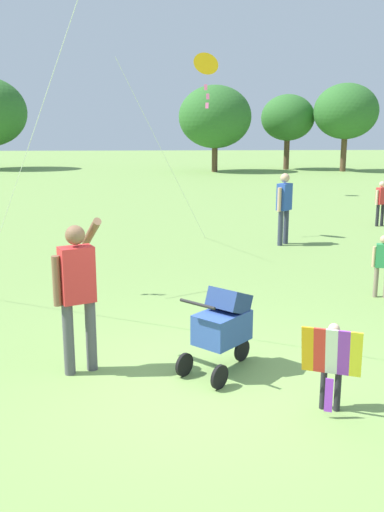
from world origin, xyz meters
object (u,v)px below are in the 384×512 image
object	(u,v)px
child_with_butterfly_kite	(332,358)
person_sitting_far	(383,261)
person_red_shirt	(381,200)
person_kid_running	(284,203)
person_adult_flyer	(77,285)
kite_orange_delta	(205,66)
stroller	(223,323)

from	to	relation	value
child_with_butterfly_kite	person_sitting_far	distance (m)	4.37
person_red_shirt	person_sitting_far	world-z (taller)	person_red_shirt
person_red_shirt	person_kid_running	bearing A→B (deg)	-143.70
child_with_butterfly_kite	person_sitting_far	world-z (taller)	person_sitting_far
person_adult_flyer	kite_orange_delta	bearing A→B (deg)	75.68
stroller	person_sitting_far	size ratio (longest dim) A/B	0.95
kite_orange_delta	person_kid_running	world-z (taller)	kite_orange_delta
stroller	person_kid_running	world-z (taller)	person_kid_running
kite_orange_delta	person_red_shirt	world-z (taller)	kite_orange_delta
person_adult_flyer	stroller	size ratio (longest dim) A/B	1.80
stroller	person_red_shirt	bearing A→B (deg)	60.04
person_kid_running	child_with_butterfly_kite	bearing A→B (deg)	-98.57
person_sitting_far	person_kid_running	size ratio (longest dim) A/B	0.62
child_with_butterfly_kite	person_kid_running	xyz separation A→B (m)	(1.25, 8.31, 0.44)
person_red_shirt	kite_orange_delta	bearing A→B (deg)	-163.75
person_adult_flyer	person_kid_running	bearing A→B (deg)	61.25
person_red_shirt	person_kid_running	distance (m)	4.18
stroller	person_red_shirt	distance (m)	11.24
person_adult_flyer	stroller	world-z (taller)	person_adult_flyer
person_adult_flyer	kite_orange_delta	xyz separation A→B (m)	(2.08, 8.14, 3.22)
child_with_butterfly_kite	person_kid_running	size ratio (longest dim) A/B	0.56
stroller	person_sitting_far	xyz separation A→B (m)	(3.01, 2.83, 0.03)
person_sitting_far	person_kid_running	distance (m)	4.52
person_red_shirt	person_kid_running	world-z (taller)	person_kid_running
child_with_butterfly_kite	person_sitting_far	size ratio (longest dim) A/B	0.90
person_sitting_far	stroller	bearing A→B (deg)	-136.75
person_kid_running	kite_orange_delta	bearing A→B (deg)	153.16
person_adult_flyer	person_red_shirt	bearing A→B (deg)	52.89
stroller	kite_orange_delta	size ratio (longest dim) A/B	0.22
kite_orange_delta	person_sitting_far	xyz separation A→B (m)	(2.63, -5.38, -3.65)
kite_orange_delta	person_sitting_far	world-z (taller)	kite_orange_delta
stroller	kite_orange_delta	bearing A→B (deg)	87.35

